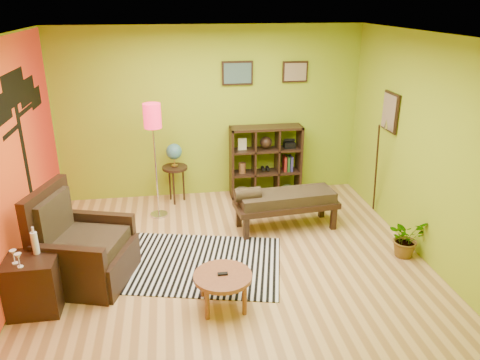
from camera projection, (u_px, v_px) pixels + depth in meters
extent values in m
plane|color=tan|center=(229.00, 258.00, 6.11)|extent=(5.00, 5.00, 0.00)
cube|color=#8BAA1D|center=(210.00, 114.00, 7.67)|extent=(5.00, 0.04, 2.80)
cube|color=#8BAA1D|center=(266.00, 250.00, 3.53)|extent=(5.00, 0.04, 2.80)
cube|color=#8BAA1D|center=(7.00, 168.00, 5.24)|extent=(0.04, 4.50, 2.80)
cube|color=#8BAA1D|center=(422.00, 147.00, 5.96)|extent=(0.04, 4.50, 2.80)
cube|color=white|center=(227.00, 35.00, 5.09)|extent=(5.00, 4.50, 0.04)
cube|color=#D54213|center=(9.00, 167.00, 5.24)|extent=(0.01, 4.45, 2.75)
cube|color=black|center=(29.00, 179.00, 5.88)|extent=(0.01, 0.14, 2.10)
cube|color=black|center=(1.00, 109.00, 5.06)|extent=(0.01, 0.65, 0.32)
cube|color=black|center=(14.00, 88.00, 5.51)|extent=(0.01, 0.85, 0.40)
cube|color=black|center=(27.00, 91.00, 6.02)|extent=(0.01, 0.70, 0.32)
cube|color=black|center=(36.00, 98.00, 6.40)|extent=(0.01, 0.50, 0.26)
cube|color=black|center=(237.00, 73.00, 7.47)|extent=(0.50, 0.03, 0.38)
cube|color=#456861|center=(238.00, 73.00, 7.45)|extent=(0.44, 0.01, 0.32)
cube|color=black|center=(295.00, 72.00, 7.60)|extent=(0.42, 0.03, 0.34)
cube|color=#9B8466|center=(295.00, 72.00, 7.58)|extent=(0.36, 0.01, 0.28)
cube|color=black|center=(390.00, 112.00, 6.69)|extent=(0.03, 0.44, 0.56)
cube|color=#9B8466|center=(389.00, 112.00, 6.69)|extent=(0.01, 0.38, 0.50)
cylinder|color=black|center=(376.00, 169.00, 6.99)|extent=(0.23, 0.34, 1.46)
cone|color=silver|center=(386.00, 124.00, 6.58)|extent=(0.08, 0.09, 0.16)
cube|color=silver|center=(195.00, 263.00, 5.98)|extent=(2.45, 1.95, 0.01)
cylinder|color=brown|center=(223.00, 276.00, 5.05)|extent=(0.64, 0.64, 0.05)
cylinder|color=brown|center=(237.00, 280.00, 5.34)|extent=(0.05, 0.05, 0.35)
cylinder|color=brown|center=(203.00, 284.00, 5.27)|extent=(0.05, 0.05, 0.35)
cylinder|color=brown|center=(245.00, 300.00, 4.97)|extent=(0.05, 0.05, 0.35)
cylinder|color=brown|center=(207.00, 305.00, 4.90)|extent=(0.05, 0.05, 0.35)
cube|color=black|center=(223.00, 274.00, 5.04)|extent=(0.11, 0.05, 0.02)
cube|color=black|center=(89.00, 264.00, 5.58)|extent=(1.16, 1.15, 0.42)
cube|color=black|center=(50.00, 234.00, 5.51)|extent=(0.37, 0.90, 1.17)
cube|color=black|center=(71.00, 275.00, 5.13)|extent=(0.84, 0.35, 0.68)
cube|color=black|center=(103.00, 237.00, 5.94)|extent=(0.84, 0.35, 0.68)
cube|color=#FACD7E|center=(89.00, 243.00, 5.47)|extent=(0.92, 0.91, 0.15)
cube|color=#FACD7E|center=(54.00, 218.00, 5.42)|extent=(0.29, 0.68, 0.53)
cube|color=black|center=(34.00, 284.00, 5.01)|extent=(0.53, 0.48, 0.63)
cylinder|color=white|center=(35.00, 243.00, 4.95)|extent=(0.07, 0.07, 0.25)
cylinder|color=white|center=(33.00, 230.00, 4.89)|extent=(0.02, 0.02, 0.07)
cylinder|color=white|center=(15.00, 263.00, 4.80)|extent=(0.06, 0.06, 0.01)
cylinder|color=white|center=(14.00, 259.00, 4.78)|extent=(0.01, 0.01, 0.09)
cone|color=white|center=(13.00, 253.00, 4.76)|extent=(0.07, 0.07, 0.06)
cylinder|color=white|center=(20.00, 267.00, 4.74)|extent=(0.06, 0.06, 0.01)
cylinder|color=white|center=(19.00, 262.00, 4.72)|extent=(0.01, 0.01, 0.09)
cone|color=white|center=(18.00, 256.00, 4.70)|extent=(0.07, 0.07, 0.06)
cylinder|color=silver|center=(159.00, 214.00, 7.30)|extent=(0.27, 0.27, 0.03)
cylinder|color=silver|center=(156.00, 166.00, 7.01)|extent=(0.02, 0.02, 1.64)
cylinder|color=#FE2044|center=(152.00, 116.00, 6.73)|extent=(0.26, 0.26, 0.36)
cylinder|color=black|center=(175.00, 168.00, 7.60)|extent=(0.41, 0.41, 0.04)
cylinder|color=black|center=(184.00, 184.00, 7.76)|extent=(0.03, 0.03, 0.57)
cylinder|color=black|center=(170.00, 184.00, 7.78)|extent=(0.03, 0.03, 0.57)
cylinder|color=black|center=(174.00, 188.00, 7.59)|extent=(0.03, 0.03, 0.57)
cylinder|color=gold|center=(175.00, 165.00, 7.58)|extent=(0.10, 0.10, 0.02)
cylinder|color=gold|center=(175.00, 162.00, 7.56)|extent=(0.02, 0.02, 0.10)
sphere|color=#2C59A7|center=(174.00, 152.00, 7.50)|extent=(0.26, 0.26, 0.26)
cube|color=black|center=(232.00, 163.00, 7.80)|extent=(0.04, 0.35, 1.20)
cube|color=black|center=(299.00, 159.00, 7.97)|extent=(0.04, 0.35, 1.20)
cube|color=black|center=(265.00, 193.00, 8.10)|extent=(1.20, 0.35, 0.04)
cube|color=black|center=(266.00, 128.00, 7.68)|extent=(1.20, 0.35, 0.04)
cube|color=black|center=(254.00, 162.00, 7.86)|extent=(0.03, 0.33, 1.12)
cube|color=black|center=(277.00, 161.00, 7.92)|extent=(0.03, 0.33, 1.12)
cube|color=black|center=(265.00, 172.00, 7.96)|extent=(1.12, 0.33, 0.03)
cube|color=black|center=(266.00, 150.00, 7.81)|extent=(1.12, 0.33, 0.03)
cylinder|color=beige|center=(242.00, 190.00, 8.02)|extent=(0.20, 0.20, 0.07)
sphere|color=black|center=(266.00, 142.00, 7.77)|extent=(0.20, 0.20, 0.20)
cube|color=black|center=(289.00, 145.00, 7.85)|extent=(0.18, 0.15, 0.10)
cylinder|color=black|center=(263.00, 169.00, 7.93)|extent=(0.06, 0.12, 0.06)
cylinder|color=black|center=(268.00, 168.00, 7.94)|extent=(0.06, 0.12, 0.06)
ellipsoid|color=#384C26|center=(288.00, 187.00, 8.13)|extent=(0.18, 0.18, 0.09)
cylinder|color=brown|center=(242.00, 168.00, 7.87)|extent=(0.12, 0.12, 0.18)
cube|color=beige|center=(242.00, 144.00, 7.71)|extent=(0.14, 0.03, 0.20)
cube|color=maroon|center=(284.00, 164.00, 7.96)|extent=(0.04, 0.18, 0.26)
cube|color=#1E4C1E|center=(288.00, 163.00, 7.96)|extent=(0.04, 0.18, 0.26)
cube|color=navy|center=(291.00, 163.00, 7.97)|extent=(0.04, 0.18, 0.26)
cube|color=black|center=(286.00, 204.00, 6.79)|extent=(1.53, 0.67, 0.09)
cube|color=#FACD7E|center=(287.00, 197.00, 6.75)|extent=(1.42, 0.60, 0.15)
cylinder|color=#FACD7E|center=(248.00, 194.00, 6.58)|extent=(0.39, 0.23, 0.19)
cube|color=black|center=(322.00, 207.00, 7.21)|extent=(0.08, 0.08, 0.33)
cube|color=black|center=(239.00, 216.00, 6.91)|extent=(0.08, 0.08, 0.33)
cube|color=black|center=(333.00, 219.00, 6.83)|extent=(0.08, 0.08, 0.33)
cube|color=black|center=(246.00, 229.00, 6.52)|extent=(0.08, 0.08, 0.33)
imported|color=#26661E|center=(406.00, 241.00, 6.11)|extent=(0.59, 0.63, 0.40)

